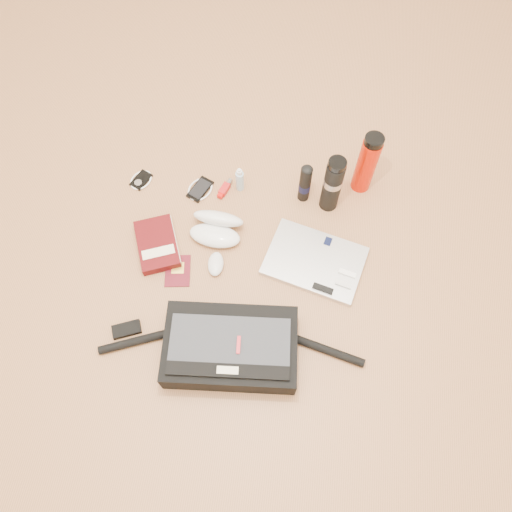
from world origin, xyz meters
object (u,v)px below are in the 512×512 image
object	(u,v)px
laptop	(315,261)
thermos_red	(367,163)
messenger_bag	(230,347)
book	(158,244)
thermos_black	(332,184)

from	to	relation	value
laptop	thermos_red	bearing A→B (deg)	81.70
messenger_bag	laptop	bearing A→B (deg)	50.82
book	thermos_red	distance (m)	0.81
messenger_bag	book	size ratio (longest dim) A/B	3.54
laptop	thermos_black	xyz separation A→B (m)	(0.03, 0.25, 0.12)
book	laptop	bearing A→B (deg)	-21.50
laptop	thermos_red	xyz separation A→B (m)	(0.15, 0.36, 0.13)
messenger_bag	thermos_red	distance (m)	0.82
laptop	thermos_black	size ratio (longest dim) A/B	1.46
messenger_bag	book	bearing A→B (deg)	127.61
laptop	thermos_black	bearing A→B (deg)	97.40
messenger_bag	thermos_red	size ratio (longest dim) A/B	3.12
thermos_black	book	bearing A→B (deg)	-156.06
thermos_black	thermos_red	bearing A→B (deg)	41.48
messenger_bag	thermos_black	size ratio (longest dim) A/B	3.32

